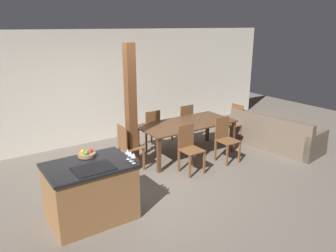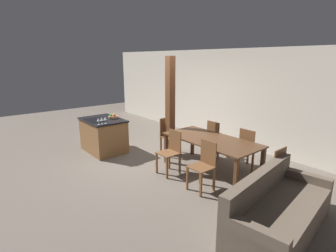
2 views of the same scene
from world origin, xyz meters
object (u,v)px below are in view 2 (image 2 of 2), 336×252
dining_chair_near_right (204,165)px  dining_table (211,142)px  kitchen_island (104,135)px  couch (278,212)px  dining_chair_far_right (249,148)px  dining_chair_head_end (169,135)px  wine_glass_far (105,119)px  fruit_bowl (113,117)px  dining_chair_foot_end (272,171)px  wine_glass_near (98,120)px  timber_post (170,107)px  dining_chair_near_left (171,151)px  wine_glass_middle (102,119)px  dining_chair_far_left (216,138)px

dining_chair_near_right → dining_table: bearing=123.2°
kitchen_island → dining_table: size_ratio=0.58×
couch → kitchen_island: bearing=87.1°
dining_chair_near_right → dining_chair_far_right: size_ratio=1.00×
dining_chair_head_end → wine_glass_far: bearing=153.1°
wine_glass_far → dining_chair_head_end: (0.72, 1.41, -0.51)m
fruit_bowl → wine_glass_far: wine_glass_far is taller
dining_chair_foot_end → dining_chair_far_right: bearing=-127.4°
wine_glass_near → timber_post: (0.80, 1.57, 0.23)m
dining_chair_far_right → couch: size_ratio=0.44×
dining_chair_head_end → timber_post: bearing=-103.2°
wine_glass_near → dining_chair_head_end: wine_glass_near is taller
dining_chair_foot_end → wine_glass_far: bearing=-68.6°
dining_chair_near_left → dining_chair_foot_end: same height
fruit_bowl → timber_post: timber_post is taller
wine_glass_middle → dining_chair_near_right: 2.80m
dining_table → dining_chair_far_left: bearing=123.2°
wine_glass_far → dining_chair_foot_end: wine_glass_far is taller
kitchen_island → dining_chair_near_right: bearing=8.7°
fruit_bowl → timber_post: (1.26, 0.93, 0.32)m
dining_chair_head_end → wine_glass_near: bearing=155.7°
dining_chair_head_end → dining_table: bearing=-90.0°
dining_chair_far_left → couch: bearing=148.2°
dining_chair_near_right → dining_chair_head_end: 2.06m
timber_post → couch: bearing=-13.2°
dining_chair_near_right → couch: size_ratio=0.44×
dining_chair_far_right → timber_post: timber_post is taller
dining_chair_head_end → kitchen_island: bearing=134.2°
dining_chair_near_left → couch: bearing=-1.8°
kitchen_island → dining_chair_near_left: (2.22, 0.49, 0.06)m
wine_glass_middle → dining_chair_foot_end: 3.93m
wine_glass_middle → dining_chair_near_left: wine_glass_middle is taller
wine_glass_near → dining_chair_far_right: bearing=41.3°
dining_chair_foot_end → couch: (0.58, -0.81, -0.22)m
kitchen_island → dining_chair_head_end: 1.75m
wine_glass_near → fruit_bowl: bearing=125.8°
kitchen_island → dining_chair_near_left: 2.27m
dining_chair_foot_end → timber_post: (-2.80, -0.02, 0.75)m
dining_chair_near_right → dining_chair_far_right: bearing=90.0°
kitchen_island → wine_glass_near: wine_glass_near is taller
fruit_bowl → dining_chair_foot_end: fruit_bowl is taller
dining_chair_near_left → dining_chair_near_right: same height
dining_chair_foot_end → timber_post: timber_post is taller
wine_glass_near → dining_chair_head_end: 1.81m
dining_table → dining_chair_foot_end: dining_chair_foot_end is taller
kitchen_island → dining_chair_far_right: 3.73m
dining_chair_near_left → couch: dining_chair_near_left is taller
wine_glass_near → dining_table: size_ratio=0.08×
dining_table → dining_chair_head_end: (-1.44, -0.00, -0.16)m
dining_table → dining_chair_foot_end: bearing=-0.0°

